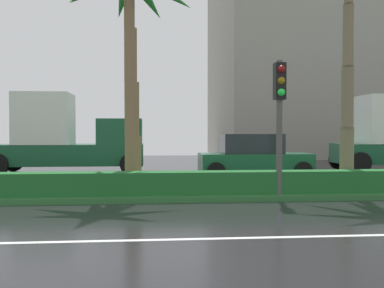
{
  "coord_description": "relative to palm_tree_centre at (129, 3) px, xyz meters",
  "views": [
    {
      "loc": [
        3.07,
        -5.88,
        1.81
      ],
      "look_at": [
        4.94,
        13.96,
        1.29
      ],
      "focal_mm": 44.33,
      "sensor_mm": 36.0,
      "label": 1
    }
  ],
  "objects": [
    {
      "name": "median_hedge",
      "position": [
        -2.56,
        -1.23,
        -5.03
      ],
      "size": [
        76.5,
        0.7,
        0.6
      ],
      "color": "#1E6028",
      "rests_on": "median_strip"
    },
    {
      "name": "median_strip",
      "position": [
        -2.56,
        0.17,
        -5.41
      ],
      "size": [
        85.5,
        4.0,
        0.15
      ],
      "primitive_type": "cube",
      "color": "#2D6B33",
      "rests_on": "ground_plane"
    },
    {
      "name": "box_truck_lead",
      "position": [
        -2.96,
        7.29,
        -3.93
      ],
      "size": [
        6.4,
        2.64,
        3.46
      ],
      "color": "#195133",
      "rests_on": "ground_plane"
    },
    {
      "name": "car_in_traffic_second",
      "position": [
        4.64,
        4.46,
        -4.65
      ],
      "size": [
        4.3,
        2.02,
        1.72
      ],
      "color": "#195133",
      "rests_on": "ground_plane"
    },
    {
      "name": "palm_tree_centre",
      "position": [
        0.0,
        0.0,
        0.0
      ],
      "size": [
        3.89,
        3.99,
        6.7
      ],
      "color": "brown",
      "rests_on": "median_strip"
    },
    {
      "name": "building_far_right",
      "position": [
        16.16,
        21.64,
        1.74
      ],
      "size": [
        20.65,
        12.9,
        14.44
      ],
      "color": "gray",
      "rests_on": "ground_plane"
    },
    {
      "name": "traffic_signal_median_right",
      "position": [
        3.96,
        -1.55,
        -2.9
      ],
      "size": [
        0.28,
        0.43,
        3.53
      ],
      "color": "#4C4C47",
      "rests_on": "median_strip"
    },
    {
      "name": "ground_plane",
      "position": [
        -2.56,
        1.17,
        -5.53
      ],
      "size": [
        90.0,
        42.0,
        0.1
      ],
      "primitive_type": "cube",
      "color": "black"
    }
  ]
}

